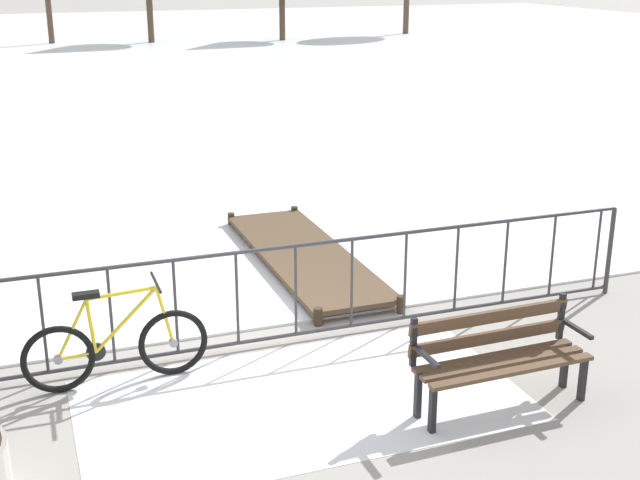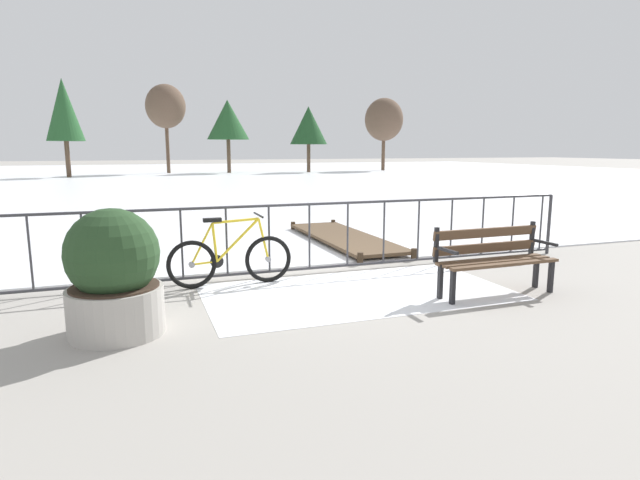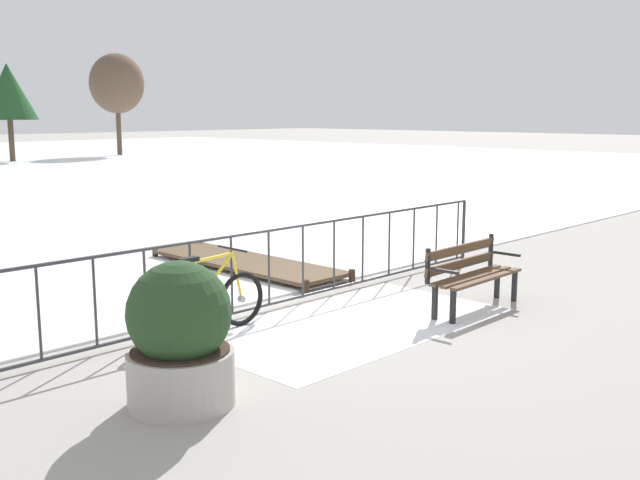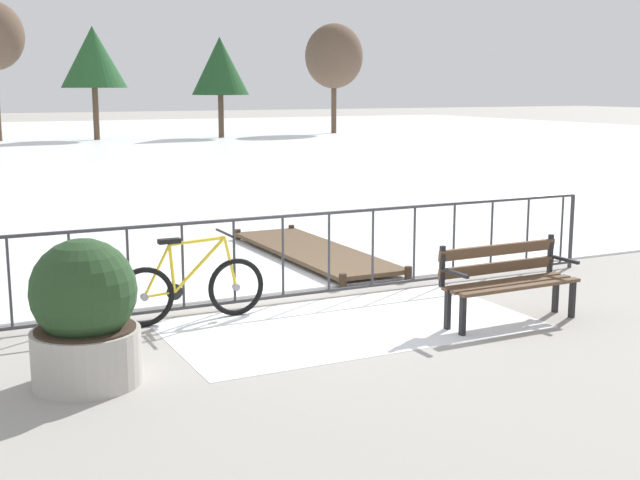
{
  "view_description": "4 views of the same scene",
  "coord_description": "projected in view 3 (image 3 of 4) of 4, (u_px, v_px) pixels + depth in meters",
  "views": [
    {
      "loc": [
        -1.9,
        -7.6,
        3.8
      ],
      "look_at": [
        0.99,
        0.31,
        0.97
      ],
      "focal_mm": 47.4,
      "sensor_mm": 36.0,
      "label": 1
    },
    {
      "loc": [
        -2.43,
        -7.25,
        1.86
      ],
      "look_at": [
        -0.11,
        -0.78,
        0.65
      ],
      "focal_mm": 29.21,
      "sensor_mm": 36.0,
      "label": 2
    },
    {
      "loc": [
        -6.29,
        -7.01,
        2.54
      ],
      "look_at": [
        0.21,
        -0.71,
        0.99
      ],
      "focal_mm": 41.77,
      "sensor_mm": 36.0,
      "label": 3
    },
    {
      "loc": [
        -3.94,
        -8.97,
        2.56
      ],
      "look_at": [
        0.12,
        -0.75,
        0.88
      ],
      "focal_mm": 47.05,
      "sensor_mm": 36.0,
      "label": 4
    }
  ],
  "objects": [
    {
      "name": "railing_fence",
      "position": [
        269.0,
        268.0,
        9.59
      ],
      "size": [
        9.06,
        0.06,
        1.07
      ],
      "color": "#38383D",
      "rests_on": "ground"
    },
    {
      "name": "wooden_dock",
      "position": [
        246.0,
        262.0,
        12.21
      ],
      "size": [
        1.1,
        3.88,
        0.2
      ],
      "color": "brown",
      "rests_on": "ground"
    },
    {
      "name": "planter_with_shrub",
      "position": [
        180.0,
        337.0,
        6.46
      ],
      "size": [
        0.94,
        0.94,
        1.29
      ],
      "color": "#ADA8A0",
      "rests_on": "ground"
    },
    {
      "name": "tree_west_mid",
      "position": [
        117.0,
        84.0,
        43.86
      ],
      "size": [
        3.18,
        3.18,
        5.97
      ],
      "color": "brown",
      "rests_on": "ground"
    },
    {
      "name": "park_bench",
      "position": [
        471.0,
        270.0,
        9.68
      ],
      "size": [
        1.61,
        0.51,
        0.89
      ],
      "color": "brown",
      "rests_on": "ground"
    },
    {
      "name": "bicycle_near_railing",
      "position": [
        206.0,
        304.0,
        8.55
      ],
      "size": [
        1.71,
        0.52,
        0.97
      ],
      "color": "black",
      "rests_on": "ground"
    },
    {
      "name": "snow_patch",
      "position": [
        352.0,
        324.0,
        9.05
      ],
      "size": [
        3.95,
        2.16,
        0.01
      ],
      "primitive_type": "cube",
      "color": "white",
      "rests_on": "ground"
    },
    {
      "name": "ground_plane",
      "position": [
        269.0,
        310.0,
        9.69
      ],
      "size": [
        160.0,
        160.0,
        0.0
      ],
      "primitive_type": "plane",
      "color": "#9E9991"
    },
    {
      "name": "tree_centre",
      "position": [
        8.0,
        92.0,
        38.15
      ],
      "size": [
        2.87,
        2.87,
        5.02
      ],
      "color": "brown",
      "rests_on": "ground"
    }
  ]
}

